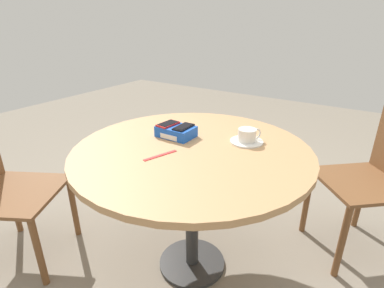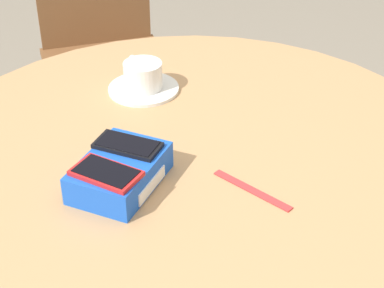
{
  "view_description": "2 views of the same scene",
  "coord_description": "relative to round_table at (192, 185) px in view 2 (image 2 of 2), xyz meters",
  "views": [
    {
      "loc": [
        0.73,
        -1.11,
        1.32
      ],
      "look_at": [
        0.0,
        0.0,
        0.75
      ],
      "focal_mm": 28.0,
      "sensor_mm": 36.0,
      "label": 1
    },
    {
      "loc": [
        -0.98,
        -0.43,
        1.47
      ],
      "look_at": [
        0.0,
        0.0,
        0.75
      ],
      "focal_mm": 60.0,
      "sensor_mm": 36.0,
      "label": 2
    }
  ],
  "objects": [
    {
      "name": "coffee_cup",
      "position": [
        0.19,
        0.21,
        0.12
      ],
      "size": [
        0.1,
        0.11,
        0.06
      ],
      "color": "silver",
      "rests_on": "saucer"
    },
    {
      "name": "chair_near_window",
      "position": [
        0.77,
        0.67,
        -0.19
      ],
      "size": [
        0.6,
        0.6,
        0.85
      ],
      "color": "brown",
      "rests_on": "ground_plane"
    },
    {
      "name": "saucer",
      "position": [
        0.19,
        0.21,
        0.09
      ],
      "size": [
        0.17,
        0.17,
        0.01
      ],
      "primitive_type": "cylinder",
      "color": "silver",
      "rests_on": "round_table"
    },
    {
      "name": "phone_black",
      "position": [
        -0.11,
        0.09,
        0.14
      ],
      "size": [
        0.06,
        0.13,
        0.01
      ],
      "color": "black",
      "rests_on": "phone_box"
    },
    {
      "name": "lanyard_strap",
      "position": [
        -0.07,
        -0.15,
        0.09
      ],
      "size": [
        0.07,
        0.17,
        0.0
      ],
      "primitive_type": "cube",
      "rotation": [
        0.0,
        0.0,
        1.25
      ],
      "color": "red",
      "rests_on": "round_table"
    },
    {
      "name": "phone_red",
      "position": [
        -0.2,
        0.08,
        0.15
      ],
      "size": [
        0.08,
        0.13,
        0.01
      ],
      "color": "red",
      "rests_on": "phone_box"
    },
    {
      "name": "phone_box",
      "position": [
        -0.15,
        0.08,
        0.11
      ],
      "size": [
        0.19,
        0.13,
        0.06
      ],
      "color": "blue",
      "rests_on": "round_table"
    },
    {
      "name": "round_table",
      "position": [
        0.0,
        0.0,
        0.0
      ],
      "size": [
        1.15,
        1.15,
        0.73
      ],
      "color": "#2D2D2D",
      "rests_on": "ground_plane"
    }
  ]
}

